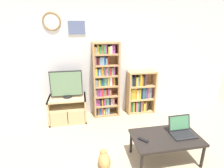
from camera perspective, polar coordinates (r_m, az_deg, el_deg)
wall_back at (r=4.00m, az=-5.25°, el=8.05°), size 6.72×0.09×2.60m
tv_stand at (r=4.01m, az=-14.17°, el=-7.87°), size 0.79×0.51×0.56m
television at (r=3.80m, az=-14.66°, el=-0.13°), size 0.66×0.18×0.59m
bookshelf_tall at (r=3.95m, az=-2.31°, el=1.27°), size 0.58×0.30×1.71m
bookshelf_short at (r=4.27m, az=9.00°, el=-2.92°), size 0.66×0.30×1.03m
coffee_table at (r=2.92m, az=17.19°, el=-16.71°), size 1.03×0.60×0.42m
laptop at (r=3.01m, az=21.71°, el=-13.66°), size 0.37×0.30×0.27m
remote_near_laptop at (r=2.73m, az=10.13°, el=-17.53°), size 0.14×0.15×0.02m
cat at (r=2.85m, az=-2.53°, el=-23.53°), size 0.23×0.54×0.27m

